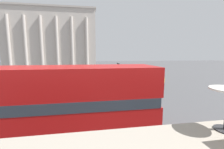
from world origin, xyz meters
TOP-DOWN VIEW (x-y plane):
  - double_decker_bus at (-2.82, 4.57)m, footprint 10.05×2.66m
  - plaza_building_left at (-11.54, 51.09)m, footprint 27.28×14.83m
  - traffic_light_near at (-0.63, 11.19)m, footprint 0.42×0.24m
  - traffic_light_mid at (3.44, 18.78)m, footprint 0.42×0.24m
  - car_silver at (-0.01, 28.38)m, footprint 4.20×1.93m
  - pedestrian_yellow at (8.90, 15.59)m, footprint 0.32×0.32m
  - pedestrian_olive at (-8.48, 27.53)m, footprint 0.32×0.32m

SIDE VIEW (x-z plane):
  - car_silver at x=-0.01m, z-range 0.02..1.37m
  - pedestrian_yellow at x=8.90m, z-range 0.14..1.91m
  - pedestrian_olive at x=-8.48m, z-range 0.14..1.95m
  - traffic_light_mid at x=3.44m, z-range 0.54..3.92m
  - double_decker_bus at x=-2.82m, z-range 0.22..4.24m
  - traffic_light_near at x=-0.63m, z-range 0.54..3.98m
  - plaza_building_left at x=-11.54m, z-range 0.00..18.58m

